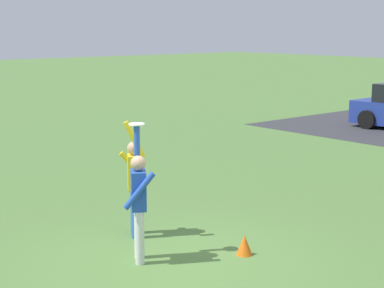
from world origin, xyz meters
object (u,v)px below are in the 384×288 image
(person_defender, at_px, (134,180))
(field_cone_orange, at_px, (244,245))
(person_catcher, at_px, (139,199))
(frisbee_disc, at_px, (137,124))

(person_defender, xyz_separation_m, field_cone_orange, (1.89, 0.77, -0.82))
(field_cone_orange, bearing_deg, person_defender, -157.94)
(person_catcher, xyz_separation_m, frisbee_disc, (-0.19, 0.12, 1.11))
(person_catcher, relative_size, frisbee_disc, 8.65)
(person_defender, height_order, frisbee_disc, frisbee_disc)
(person_defender, distance_m, frisbee_disc, 1.49)
(person_catcher, distance_m, field_cone_orange, 1.85)
(person_defender, bearing_deg, field_cone_orange, 54.35)
(person_defender, bearing_deg, frisbee_disc, 0.00)
(frisbee_disc, xyz_separation_m, field_cone_orange, (1.05, 1.30, -1.93))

